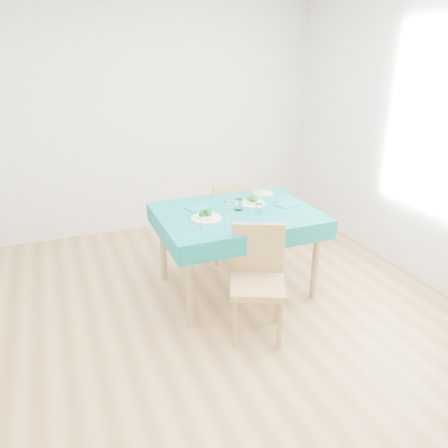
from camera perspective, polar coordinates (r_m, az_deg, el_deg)
name	(u,v)px	position (r m, az deg, el deg)	size (l,w,h in m)	color
room_shell	(224,158)	(3.09, 0.00, 8.60)	(4.02, 4.52, 2.73)	olive
table	(236,251)	(3.91, 1.62, -3.56)	(1.35, 1.03, 0.76)	#096266
chair_near	(258,276)	(3.24, 4.45, -6.85)	(0.40, 0.44, 1.01)	olive
chair_far	(225,210)	(4.50, 0.10, 1.80)	(0.41, 0.45, 1.03)	olive
bowl_near	(206,215)	(3.58, -2.33, 1.24)	(0.25, 0.25, 0.08)	white
bowl_far	(253,200)	(3.93, 3.78, 3.09)	(0.23, 0.23, 0.07)	white
fork_near	(201,225)	(3.48, -2.97, -0.07)	(0.03, 0.19, 0.00)	silver
knife_near	(228,216)	(3.65, 0.58, 1.04)	(0.02, 0.20, 0.00)	silver
fork_far	(230,204)	(3.92, 0.79, 2.57)	(0.03, 0.19, 0.00)	silver
knife_far	(276,204)	(3.96, 6.87, 2.60)	(0.02, 0.21, 0.00)	silver
napkin_near	(199,208)	(3.83, -3.24, 2.10)	(0.21, 0.15, 0.01)	#0D6E70
napkin_far	(287,204)	(3.96, 8.29, 2.57)	(0.21, 0.15, 0.01)	#0D6E70
tumbler_center	(238,204)	(3.78, 1.91, 2.57)	(0.08, 0.08, 0.10)	white
tumbler_side	(259,208)	(3.72, 4.57, 2.04)	(0.06, 0.06, 0.08)	white
side_plate	(263,193)	(4.24, 5.18, 4.01)	(0.20, 0.20, 0.01)	#B0D668
bread_slice	(264,192)	(4.24, 5.19, 4.17)	(0.09, 0.09, 0.01)	beige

